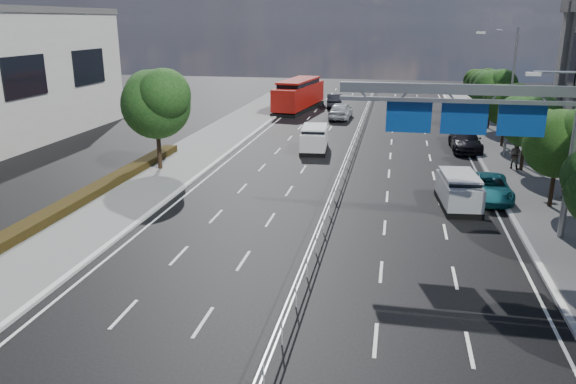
# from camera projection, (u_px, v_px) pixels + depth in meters

# --- Properties ---
(ground) EXTENTS (160.00, 160.00, 0.00)m
(ground) POSITION_uv_depth(u_px,v_px,m) (287.00, 331.00, 17.85)
(ground) COLOR black
(ground) RESTS_ON ground
(kerb_near) EXTENTS (0.25, 140.00, 0.15)m
(kerb_near) POSITION_uv_depth(u_px,v_px,m) (33.00, 303.00, 19.46)
(kerb_near) COLOR silver
(kerb_near) RESTS_ON ground
(median_fence) EXTENTS (0.05, 85.00, 1.02)m
(median_fence) POSITION_uv_depth(u_px,v_px,m) (349.00, 155.00, 38.81)
(median_fence) COLOR silver
(median_fence) RESTS_ON ground
(hedge_near) EXTENTS (1.00, 36.00, 0.44)m
(hedge_near) POSITION_uv_depth(u_px,v_px,m) (14.00, 235.00, 24.85)
(hedge_near) COLOR black
(hedge_near) RESTS_ON sidewalk_near
(overhead_gantry) EXTENTS (10.24, 0.38, 7.45)m
(overhead_gantry) POSITION_uv_depth(u_px,v_px,m) (483.00, 113.00, 24.41)
(overhead_gantry) COLOR gray
(overhead_gantry) RESTS_ON ground
(streetlight_far) EXTENTS (2.78, 2.40, 9.00)m
(streetlight_far) POSITION_uv_depth(u_px,v_px,m) (507.00, 84.00, 38.82)
(streetlight_far) COLOR gray
(streetlight_far) RESTS_ON ground
(near_tree_back) EXTENTS (4.84, 4.51, 6.69)m
(near_tree_back) POSITION_uv_depth(u_px,v_px,m) (156.00, 100.00, 35.53)
(near_tree_back) COLOR black
(near_tree_back) RESTS_ON ground
(far_tree_d) EXTENTS (3.85, 3.59, 5.34)m
(far_tree_d) POSITION_uv_depth(u_px,v_px,m) (560.00, 140.00, 28.31)
(far_tree_d) COLOR black
(far_tree_d) RESTS_ON ground
(far_tree_e) EXTENTS (3.63, 3.38, 5.13)m
(far_tree_e) POSITION_uv_depth(u_px,v_px,m) (528.00, 118.00, 35.39)
(far_tree_e) COLOR black
(far_tree_e) RESTS_ON ground
(far_tree_f) EXTENTS (3.52, 3.28, 5.02)m
(far_tree_f) POSITION_uv_depth(u_px,v_px,m) (507.00, 103.00, 42.45)
(far_tree_f) COLOR black
(far_tree_f) RESTS_ON ground
(far_tree_g) EXTENTS (3.96, 3.69, 5.45)m
(far_tree_g) POSITION_uv_depth(u_px,v_px,m) (492.00, 88.00, 49.41)
(far_tree_g) COLOR black
(far_tree_g) RESTS_ON ground
(far_tree_h) EXTENTS (3.41, 3.18, 4.91)m
(far_tree_h) POSITION_uv_depth(u_px,v_px,m) (481.00, 83.00, 56.55)
(far_tree_h) COLOR black
(far_tree_h) RESTS_ON ground
(white_minivan) EXTENTS (2.18, 4.46, 1.88)m
(white_minivan) POSITION_uv_depth(u_px,v_px,m) (314.00, 139.00, 42.12)
(white_minivan) COLOR black
(white_minivan) RESTS_ON ground
(red_bus) EXTENTS (4.12, 11.43, 3.34)m
(red_bus) POSITION_uv_depth(u_px,v_px,m) (299.00, 94.00, 61.15)
(red_bus) COLOR black
(red_bus) RESTS_ON ground
(near_car_silver) EXTENTS (2.25, 5.05, 1.69)m
(near_car_silver) POSITION_uv_depth(u_px,v_px,m) (341.00, 111.00, 55.83)
(near_car_silver) COLOR #A9ABB0
(near_car_silver) RESTS_ON ground
(near_car_dark) EXTENTS (2.11, 4.76, 1.52)m
(near_car_dark) POSITION_uv_depth(u_px,v_px,m) (334.00, 101.00, 63.20)
(near_car_dark) COLOR black
(near_car_dark) RESTS_ON ground
(silver_minivan) EXTENTS (2.21, 4.43, 1.78)m
(silver_minivan) POSITION_uv_depth(u_px,v_px,m) (459.00, 190.00, 29.55)
(silver_minivan) COLOR black
(silver_minivan) RESTS_ON ground
(parked_car_teal) EXTENTS (2.29, 4.81, 1.33)m
(parked_car_teal) POSITION_uv_depth(u_px,v_px,m) (489.00, 187.00, 30.84)
(parked_car_teal) COLOR #1A6B77
(parked_car_teal) RESTS_ON ground
(parked_car_dark) EXTENTS (2.26, 5.30, 1.52)m
(parked_car_dark) POSITION_uv_depth(u_px,v_px,m) (465.00, 140.00, 42.43)
(parked_car_dark) COLOR black
(parked_car_dark) RESTS_ON ground
(pedestrian_a) EXTENTS (0.76, 0.56, 1.91)m
(pedestrian_a) POSITION_uv_depth(u_px,v_px,m) (568.00, 181.00, 30.41)
(pedestrian_a) COLOR gray
(pedestrian_a) RESTS_ON sidewalk_far
(pedestrian_b) EXTENTS (1.13, 1.11, 1.84)m
(pedestrian_b) POSITION_uv_depth(u_px,v_px,m) (515.00, 155.00, 36.55)
(pedestrian_b) COLOR gray
(pedestrian_b) RESTS_ON sidewalk_far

